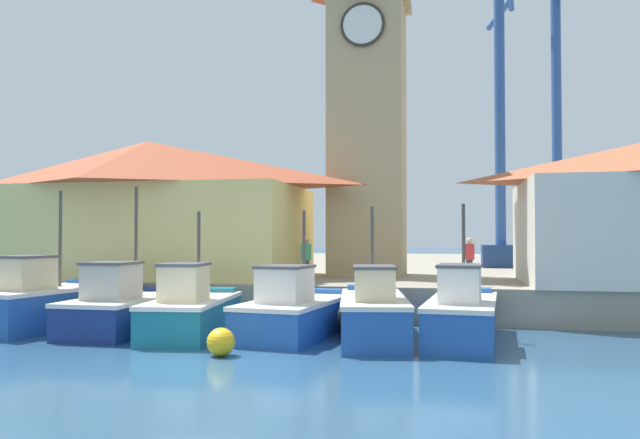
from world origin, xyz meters
TOP-DOWN VIEW (x-y plane):
  - ground_plane at (0.00, 0.00)m, footprint 300.00×300.00m
  - quay_wharf at (0.00, 26.72)m, footprint 120.00×40.00m
  - fishing_boat_far_left at (-6.49, 3.65)m, footprint 2.81×4.98m
  - fishing_boat_left_outer at (-3.70, 3.55)m, footprint 2.22×4.75m
  - fishing_boat_left_inner at (-1.42, 3.29)m, footprint 2.38×4.92m
  - fishing_boat_mid_left at (1.51, 3.90)m, footprint 2.74×5.22m
  - fishing_boat_center at (3.80, 3.66)m, footprint 2.56×5.47m
  - fishing_boat_mid_right at (6.22, 3.83)m, footprint 2.19×5.35m
  - clock_tower at (2.49, 12.84)m, footprint 3.59×3.59m
  - warehouse_left at (-6.63, 10.60)m, footprint 13.37×7.20m
  - port_crane_near at (8.65, 21.29)m, footprint 2.52×8.76m
  - port_crane_far at (11.96, 24.41)m, footprint 4.78×7.46m
  - mooring_buoy at (0.49, 0.59)m, footprint 0.68×0.68m
  - dock_worker_near_tower at (6.57, 8.64)m, footprint 0.34×0.22m
  - dock_worker_along_quay at (0.95, 7.72)m, footprint 0.34×0.22m

SIDE VIEW (x-z plane):
  - ground_plane at x=0.00m, z-range 0.00..0.00m
  - mooring_buoy at x=0.49m, z-range 0.00..0.68m
  - quay_wharf at x=0.00m, z-range 0.00..1.22m
  - fishing_boat_mid_left at x=1.51m, z-range -1.14..2.53m
  - fishing_boat_left_outer at x=-3.70m, z-range -1.50..2.93m
  - fishing_boat_left_inner at x=-1.42m, z-range -1.09..2.53m
  - fishing_boat_mid_right at x=6.22m, z-range -1.17..2.65m
  - fishing_boat_center at x=3.80m, z-range -1.13..2.62m
  - fishing_boat_far_left at x=-6.49m, z-range -1.37..2.98m
  - dock_worker_near_tower at x=6.57m, z-range 1.25..2.87m
  - dock_worker_along_quay at x=0.95m, z-range 1.25..2.87m
  - warehouse_left at x=-6.63m, z-range 1.27..6.96m
  - port_crane_far at x=11.96m, z-range -1.03..17.95m
  - port_crane_near at x=8.65m, z-range -1.44..19.17m
  - clock_tower at x=2.49m, z-range 0.82..17.18m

